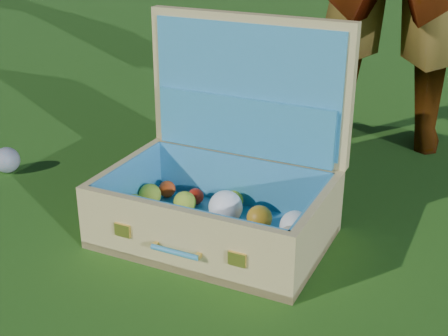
# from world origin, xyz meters

# --- Properties ---
(ground) EXTENTS (60.00, 60.00, 0.00)m
(ground) POSITION_xyz_m (0.00, 0.00, 0.00)
(ground) COLOR #215114
(ground) RESTS_ON ground
(stray_ball) EXTENTS (0.08, 0.08, 0.08)m
(stray_ball) POSITION_xyz_m (-0.59, 0.08, 0.04)
(stray_ball) COLOR teal
(stray_ball) RESTS_ON ground
(suitcase) EXTENTS (0.56, 0.44, 0.50)m
(suitcase) POSITION_xyz_m (0.13, -0.03, 0.14)
(suitcase) COLOR #D2B771
(suitcase) RESTS_ON ground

